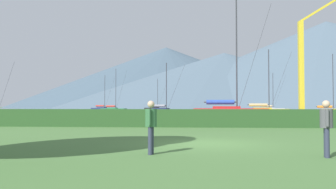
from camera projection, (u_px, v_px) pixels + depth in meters
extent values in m
plane|color=#477038|center=(207.00, 144.00, 13.83)|extent=(1000.00, 1000.00, 0.00)
cube|color=slate|center=(196.00, 110.00, 150.33)|extent=(320.00, 246.00, 0.00)
cube|color=#284C23|center=(202.00, 118.00, 24.81)|extent=(80.00, 1.20, 1.27)
cube|color=navy|center=(163.00, 113.00, 54.06)|extent=(6.68, 3.72, 1.00)
cone|color=navy|center=(186.00, 113.00, 52.87)|extent=(1.27, 1.10, 0.85)
cube|color=#1B2449|center=(161.00, 110.00, 54.19)|extent=(2.66, 2.07, 0.63)
cylinder|color=#333338|center=(166.00, 87.00, 54.01)|extent=(0.13, 0.13, 7.68)
cylinder|color=#333338|center=(158.00, 106.00, 54.39)|extent=(2.79, 0.83, 0.11)
cylinder|color=gray|center=(158.00, 106.00, 54.39)|extent=(2.45, 1.00, 0.40)
cylinder|color=#333338|center=(176.00, 89.00, 53.51)|extent=(2.92, 0.79, 7.31)
cube|color=gold|center=(265.00, 113.00, 51.19)|extent=(7.07, 2.95, 1.08)
cone|color=gold|center=(293.00, 113.00, 50.54)|extent=(1.26, 1.02, 0.92)
cube|color=gold|center=(262.00, 110.00, 51.26)|extent=(2.69, 1.87, 0.69)
cylinder|color=#333338|center=(269.00, 81.00, 51.25)|extent=(0.14, 0.14, 9.27)
cylinder|color=#333338|center=(258.00, 105.00, 51.38)|extent=(3.10, 0.38, 0.12)
cylinder|color=tan|center=(258.00, 105.00, 51.38)|extent=(2.66, 0.66, 0.43)
cylinder|color=#333338|center=(280.00, 82.00, 50.97)|extent=(3.27, 0.31, 8.82)
cube|color=#236B38|center=(114.00, 110.00, 82.95)|extent=(6.35, 3.38, 0.95)
cone|color=#236B38|center=(127.00, 110.00, 81.91)|extent=(1.19, 1.02, 0.81)
cube|color=#206032|center=(112.00, 109.00, 83.06)|extent=(2.51, 1.92, 0.60)
cylinder|color=#333338|center=(116.00, 90.00, 82.96)|extent=(0.12, 0.12, 9.84)
cylinder|color=#333338|center=(111.00, 106.00, 83.23)|extent=(2.67, 0.71, 0.10)
cylinder|color=red|center=(111.00, 106.00, 83.23)|extent=(2.33, 0.89, 0.38)
cylinder|color=#333338|center=(121.00, 91.00, 82.52)|extent=(2.80, 0.67, 9.36)
cube|color=black|center=(156.00, 109.00, 104.02)|extent=(6.77, 3.09, 1.03)
cone|color=black|center=(168.00, 109.00, 103.24)|extent=(1.23, 1.01, 0.87)
cube|color=black|center=(155.00, 108.00, 104.11)|extent=(2.61, 1.88, 0.65)
cylinder|color=#333338|center=(158.00, 94.00, 104.06)|extent=(0.13, 0.13, 9.16)
cylinder|color=#333338|center=(153.00, 106.00, 104.25)|extent=(2.93, 0.50, 0.11)
cylinder|color=orange|center=(153.00, 106.00, 104.25)|extent=(2.53, 0.74, 0.41)
cylinder|color=#333338|center=(163.00, 95.00, 103.73)|extent=(3.08, 0.44, 8.71)
cube|color=red|center=(231.00, 114.00, 38.03)|extent=(8.09, 3.26, 1.24)
cone|color=red|center=(274.00, 114.00, 37.36)|extent=(1.43, 1.15, 1.06)
cube|color=#A52020|center=(226.00, 110.00, 38.11)|extent=(3.07, 2.10, 0.79)
cylinder|color=#333338|center=(237.00, 56.00, 38.14)|extent=(0.16, 0.16, 12.59)
cylinder|color=#333338|center=(220.00, 102.00, 38.23)|extent=(3.57, 0.38, 0.14)
cylinder|color=#2847A3|center=(220.00, 102.00, 38.23)|extent=(3.06, 0.71, 0.50)
cylinder|color=#333338|center=(254.00, 58.00, 37.85)|extent=(3.76, 0.30, 11.97)
cube|color=#9E9EA3|center=(271.00, 110.00, 82.67)|extent=(6.60, 3.49, 0.99)
cone|color=#9E9EA3|center=(287.00, 110.00, 81.60)|extent=(1.24, 1.06, 0.84)
cube|color=gray|center=(269.00, 109.00, 82.79)|extent=(2.61, 1.99, 0.63)
cylinder|color=#333338|center=(273.00, 92.00, 82.66)|extent=(0.13, 0.13, 8.81)
cylinder|color=#333338|center=(267.00, 106.00, 82.97)|extent=(2.78, 0.73, 0.11)
cylinder|color=tan|center=(267.00, 106.00, 82.97)|extent=(2.43, 0.92, 0.39)
cylinder|color=#333338|center=(280.00, 92.00, 82.21)|extent=(2.92, 0.69, 8.38)
cube|color=navy|center=(103.00, 110.00, 98.31)|extent=(6.79, 3.42, 1.02)
cone|color=navy|center=(115.00, 110.00, 97.31)|extent=(1.26, 1.06, 0.87)
cube|color=#1B2449|center=(102.00, 108.00, 98.42)|extent=(2.66, 1.99, 0.65)
cylinder|color=#333338|center=(105.00, 92.00, 98.32)|extent=(0.13, 0.13, 9.69)
cylinder|color=#333338|center=(100.00, 106.00, 98.58)|extent=(2.89, 0.67, 0.11)
cylinder|color=red|center=(100.00, 106.00, 98.58)|extent=(2.51, 0.87, 0.41)
cylinder|color=#333338|center=(110.00, 93.00, 97.91)|extent=(3.03, 0.62, 9.22)
cube|color=gold|center=(330.00, 113.00, 56.16)|extent=(6.05, 2.99, 0.91)
cube|color=gold|center=(328.00, 110.00, 56.26)|extent=(2.36, 1.75, 0.58)
cylinder|color=#333338|center=(333.00, 83.00, 56.19)|extent=(0.12, 0.12, 9.42)
cylinder|color=#333338|center=(325.00, 107.00, 56.40)|extent=(2.58, 0.56, 0.10)
cylinder|color=orange|center=(325.00, 107.00, 56.40)|extent=(2.24, 0.75, 0.36)
cone|color=#236B38|center=(14.00, 115.00, 41.82)|extent=(1.17, 1.03, 0.77)
cylinder|color=#333338|center=(6.00, 88.00, 42.48)|extent=(2.60, 0.86, 6.36)
cylinder|color=#2D3347|center=(327.00, 143.00, 9.98)|extent=(0.14, 0.14, 0.85)
cylinder|color=#2D3347|center=(326.00, 142.00, 10.15)|extent=(0.14, 0.14, 0.85)
cylinder|color=#4C4C51|center=(326.00, 118.00, 10.09)|extent=(0.36, 0.36, 0.55)
cylinder|color=#4C4C51|center=(327.00, 118.00, 9.86)|extent=(0.09, 0.09, 0.50)
cylinder|color=#4C4C51|center=(325.00, 117.00, 10.31)|extent=(0.09, 0.09, 0.50)
sphere|color=tan|center=(326.00, 104.00, 10.10)|extent=(0.22, 0.22, 0.22)
cylinder|color=#2D3347|center=(150.00, 141.00, 10.63)|extent=(0.14, 0.14, 0.85)
cylinder|color=#2D3347|center=(152.00, 140.00, 10.81)|extent=(0.14, 0.14, 0.85)
cylinder|color=#33663D|center=(151.00, 118.00, 10.74)|extent=(0.36, 0.36, 0.55)
cylinder|color=#33663D|center=(149.00, 117.00, 10.51)|extent=(0.09, 0.09, 0.50)
cylinder|color=#33663D|center=(153.00, 117.00, 10.98)|extent=(0.09, 0.09, 0.50)
sphere|color=tan|center=(151.00, 104.00, 10.76)|extent=(0.22, 0.22, 0.22)
cube|color=#333338|center=(302.00, 113.00, 58.56)|extent=(2.00, 2.00, 0.80)
cube|color=gold|center=(301.00, 66.00, 58.83)|extent=(0.80, 0.80, 15.06)
cube|color=gold|center=(325.00, 6.00, 58.85)|extent=(8.27, 0.36, 5.22)
cone|color=#4C6070|center=(327.00, 64.00, 301.77)|extent=(359.87, 359.87, 75.23)
cone|color=#4C6070|center=(224.00, 80.00, 295.87)|extent=(282.88, 282.88, 46.90)
cone|color=#425666|center=(166.00, 77.00, 380.44)|extent=(325.80, 325.80, 65.88)
cone|color=slate|center=(215.00, 84.00, 313.71)|extent=(240.44, 240.44, 42.86)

